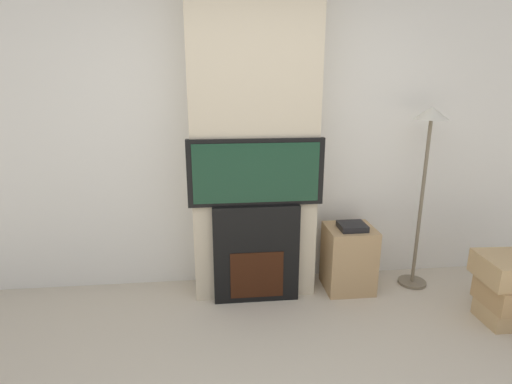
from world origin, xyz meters
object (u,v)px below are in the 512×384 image
object	(u,v)px
television	(256,172)
floor_lamp	(427,153)
media_stand	(349,257)
fireplace	(256,253)

from	to	relation	value
television	floor_lamp	size ratio (longest dim) A/B	0.67
television	media_stand	size ratio (longest dim) A/B	1.71
fireplace	media_stand	distance (m)	0.83
television	floor_lamp	xyz separation A→B (m)	(1.44, 0.10, 0.11)
media_stand	television	bearing A→B (deg)	-174.06
media_stand	floor_lamp	bearing A→B (deg)	1.11
fireplace	media_stand	bearing A→B (deg)	5.80
fireplace	floor_lamp	world-z (taller)	floor_lamp
fireplace	media_stand	world-z (taller)	fireplace
media_stand	fireplace	bearing A→B (deg)	-174.20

